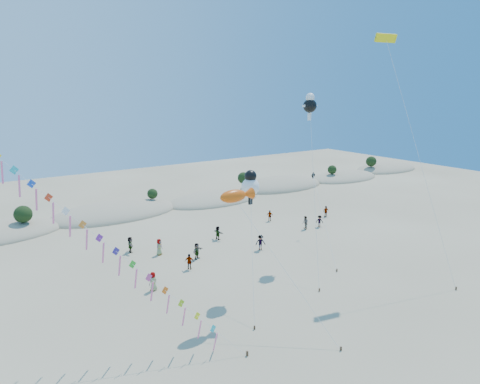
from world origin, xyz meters
TOP-DOWN VIEW (x-y plane):
  - dune_ridge at (1.06, 45.14)m, footprint 145.30×11.49m
  - kite_train at (-13.63, 16.49)m, footprint 21.21×17.36m
  - fish_kite at (0.38, 13.01)m, footprint 4.29×9.41m
  - cartoon_kite_low at (3.51, 15.63)m, footprint 4.68×6.90m
  - cartoon_kite_high at (13.98, 19.67)m, footprint 7.03×9.26m
  - parafoil_kite at (17.19, 13.09)m, footprint 2.58×9.25m
  - dark_kite at (16.87, 20.48)m, footprint 6.90×10.65m
  - beachgoers at (7.07, 25.33)m, footprint 30.22×11.22m

SIDE VIEW (x-z plane):
  - dune_ridge at x=1.06m, z-range -2.67..2.90m
  - beachgoers at x=7.07m, z-range -0.05..1.77m
  - dark_kite at x=16.87m, z-range 1.21..9.02m
  - fish_kite at x=0.38m, z-range 4.50..14.59m
  - cartoon_kite_low at x=3.51m, z-range 4.14..14.99m
  - kite_train at x=-13.63m, z-range 0.43..23.25m
  - cartoon_kite_high at x=13.98m, z-range 7.48..24.83m
  - parafoil_kite at x=17.19m, z-range 10.50..33.21m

